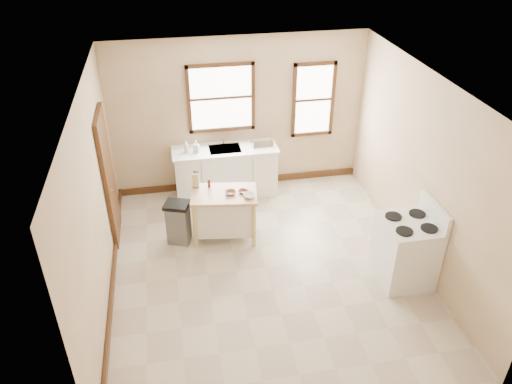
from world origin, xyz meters
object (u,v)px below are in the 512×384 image
(bowl_c, at_px, (249,196))
(gas_stove, at_px, (407,243))
(dish_rack, at_px, (262,143))
(bowl_b, at_px, (243,192))
(bowl_a, at_px, (230,193))
(kitchen_island, at_px, (225,215))
(pepper_grinder, at_px, (209,183))
(knife_block, at_px, (196,181))
(soap_bottle_a, at_px, (186,147))
(soap_bottle_b, at_px, (196,146))
(trash_bin, at_px, (178,222))

(bowl_c, distance_m, gas_stove, 2.39)
(dish_rack, height_order, bowl_b, dish_rack)
(dish_rack, height_order, bowl_a, dish_rack)
(dish_rack, bearing_deg, kitchen_island, -118.08)
(bowl_a, relative_size, bowl_b, 1.15)
(pepper_grinder, xyz_separation_m, bowl_c, (0.56, -0.41, -0.05))
(pepper_grinder, height_order, bowl_b, pepper_grinder)
(knife_block, height_order, gas_stove, gas_stove)
(pepper_grinder, bearing_deg, knife_block, 160.01)
(bowl_a, xyz_separation_m, bowl_b, (0.20, -0.00, -0.00))
(bowl_b, xyz_separation_m, bowl_c, (0.07, -0.15, 0.01))
(soap_bottle_a, xyz_separation_m, pepper_grinder, (0.27, -1.08, -0.13))
(kitchen_island, relative_size, gas_stove, 0.82)
(kitchen_island, bearing_deg, bowl_a, -14.67)
(soap_bottle_b, bearing_deg, pepper_grinder, -62.63)
(pepper_grinder, height_order, trash_bin, pepper_grinder)
(soap_bottle_a, relative_size, dish_rack, 0.59)
(soap_bottle_b, xyz_separation_m, knife_block, (-0.10, -1.00, -0.10))
(knife_block, height_order, trash_bin, knife_block)
(soap_bottle_a, xyz_separation_m, soap_bottle_b, (0.17, -0.01, -0.01))
(bowl_c, bearing_deg, kitchen_island, 152.53)
(trash_bin, height_order, gas_stove, gas_stove)
(kitchen_island, bearing_deg, pepper_grinder, 141.60)
(soap_bottle_b, bearing_deg, kitchen_island, -54.75)
(kitchen_island, xyz_separation_m, bowl_b, (0.29, -0.04, 0.43))
(soap_bottle_a, relative_size, kitchen_island, 0.22)
(dish_rack, bearing_deg, bowl_b, -107.63)
(soap_bottle_b, height_order, gas_stove, gas_stove)
(soap_bottle_a, distance_m, knife_block, 1.01)
(dish_rack, xyz_separation_m, gas_stove, (1.52, -2.77, -0.35))
(soap_bottle_b, xyz_separation_m, bowl_a, (0.40, -1.33, -0.18))
(bowl_c, bearing_deg, gas_stove, -31.85)
(kitchen_island, relative_size, bowl_b, 6.87)
(soap_bottle_b, relative_size, pepper_grinder, 1.38)
(soap_bottle_b, distance_m, trash_bin, 1.50)
(soap_bottle_a, xyz_separation_m, dish_rack, (1.33, 0.03, -0.06))
(bowl_b, relative_size, bowl_c, 0.83)
(bowl_a, xyz_separation_m, bowl_c, (0.27, -0.15, 0.01))
(trash_bin, xyz_separation_m, gas_stove, (3.11, -1.45, 0.25))
(bowl_a, bearing_deg, trash_bin, 176.52)
(knife_block, bearing_deg, dish_rack, 49.49)
(pepper_grinder, distance_m, bowl_a, 0.40)
(soap_bottle_b, distance_m, pepper_grinder, 1.08)
(soap_bottle_b, bearing_deg, gas_stove, -23.55)
(bowl_c, bearing_deg, soap_bottle_b, 114.31)
(bowl_a, distance_m, gas_stove, 2.69)
(soap_bottle_a, bearing_deg, bowl_a, -79.20)
(knife_block, xyz_separation_m, gas_stove, (2.78, -1.73, -0.31))
(dish_rack, bearing_deg, bowl_a, -114.35)
(soap_bottle_a, distance_m, pepper_grinder, 1.12)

